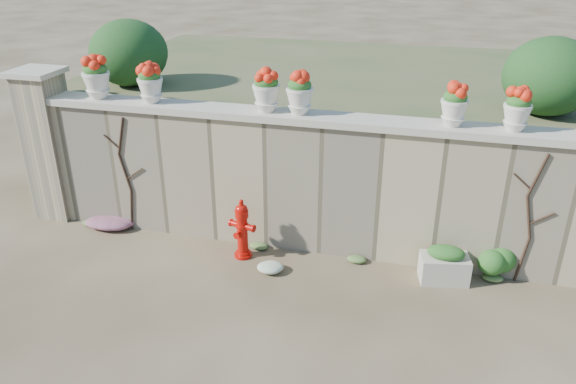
# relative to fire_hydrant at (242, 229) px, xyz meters

# --- Properties ---
(ground) EXTENTS (80.00, 80.00, 0.00)m
(ground) POSITION_rel_fire_hydrant_xyz_m (0.67, -1.24, -0.47)
(ground) COLOR #473723
(ground) RESTS_ON ground
(stone_wall) EXTENTS (8.00, 0.40, 2.00)m
(stone_wall) POSITION_rel_fire_hydrant_xyz_m (0.67, 0.56, 0.53)
(stone_wall) COLOR tan
(stone_wall) RESTS_ON ground
(wall_cap) EXTENTS (8.10, 0.52, 0.10)m
(wall_cap) POSITION_rel_fire_hydrant_xyz_m (0.67, 0.56, 1.58)
(wall_cap) COLOR #BDB5A0
(wall_cap) RESTS_ON stone_wall
(gate_pillar) EXTENTS (0.72, 0.72, 2.48)m
(gate_pillar) POSITION_rel_fire_hydrant_xyz_m (-3.48, 0.56, 0.79)
(gate_pillar) COLOR tan
(gate_pillar) RESTS_ON ground
(raised_fill) EXTENTS (9.00, 6.00, 2.00)m
(raised_fill) POSITION_rel_fire_hydrant_xyz_m (0.67, 3.76, 0.53)
(raised_fill) COLOR #384C23
(raised_fill) RESTS_ON ground
(back_shrub_left) EXTENTS (1.30, 1.30, 1.10)m
(back_shrub_left) POSITION_rel_fire_hydrant_xyz_m (-2.53, 1.76, 2.08)
(back_shrub_left) COLOR #143814
(back_shrub_left) RESTS_ON raised_fill
(back_shrub_right) EXTENTS (1.30, 1.30, 1.10)m
(back_shrub_right) POSITION_rel_fire_hydrant_xyz_m (4.07, 1.76, 2.08)
(back_shrub_right) COLOR #143814
(back_shrub_right) RESTS_ON raised_fill
(vine_left) EXTENTS (0.60, 0.04, 1.91)m
(vine_left) POSITION_rel_fire_hydrant_xyz_m (-2.01, 0.34, 0.52)
(vine_left) COLOR black
(vine_left) RESTS_ON ground
(vine_right) EXTENTS (0.60, 0.04, 1.91)m
(vine_right) POSITION_rel_fire_hydrant_xyz_m (3.89, 0.34, 0.52)
(vine_right) COLOR black
(vine_right) RESTS_ON ground
(fire_hydrant) EXTENTS (0.41, 0.29, 0.93)m
(fire_hydrant) POSITION_rel_fire_hydrant_xyz_m (0.00, 0.00, 0.00)
(fire_hydrant) COLOR #B30D06
(fire_hydrant) RESTS_ON ground
(planter_box) EXTENTS (0.71, 0.50, 0.54)m
(planter_box) POSITION_rel_fire_hydrant_xyz_m (2.90, 0.10, -0.22)
(planter_box) COLOR #BDB5A0
(planter_box) RESTS_ON ground
(green_shrub) EXTENTS (0.66, 0.60, 0.63)m
(green_shrub) POSITION_rel_fire_hydrant_xyz_m (3.59, 0.31, -0.15)
(green_shrub) COLOR #1E5119
(green_shrub) RESTS_ON ground
(magenta_clump) EXTENTS (0.83, 0.55, 0.22)m
(magenta_clump) POSITION_rel_fire_hydrant_xyz_m (-2.38, 0.31, -0.36)
(magenta_clump) COLOR #B52485
(magenta_clump) RESTS_ON ground
(white_flowers) EXTENTS (0.48, 0.38, 0.17)m
(white_flowers) POSITION_rel_fire_hydrant_xyz_m (0.48, -0.29, -0.38)
(white_flowers) COLOR white
(white_flowers) RESTS_ON ground
(urn_pot_0) EXTENTS (0.41, 0.41, 0.64)m
(urn_pot_0) POSITION_rel_fire_hydrant_xyz_m (-2.43, 0.56, 1.95)
(urn_pot_0) COLOR beige
(urn_pot_0) RESTS_ON wall_cap
(urn_pot_1) EXTENTS (0.37, 0.37, 0.58)m
(urn_pot_1) POSITION_rel_fire_hydrant_xyz_m (-1.54, 0.56, 1.92)
(urn_pot_1) COLOR beige
(urn_pot_1) RESTS_ON wall_cap
(urn_pot_2) EXTENTS (0.39, 0.39, 0.61)m
(urn_pot_2) POSITION_rel_fire_hydrant_xyz_m (0.23, 0.56, 1.93)
(urn_pot_2) COLOR beige
(urn_pot_2) RESTS_ON wall_cap
(urn_pot_3) EXTENTS (0.38, 0.38, 0.59)m
(urn_pot_3) POSITION_rel_fire_hydrant_xyz_m (0.71, 0.56, 1.92)
(urn_pot_3) COLOR beige
(urn_pot_3) RESTS_ON wall_cap
(urn_pot_4) EXTENTS (0.36, 0.36, 0.56)m
(urn_pot_4) POSITION_rel_fire_hydrant_xyz_m (2.77, 0.56, 1.91)
(urn_pot_4) COLOR beige
(urn_pot_4) RESTS_ON wall_cap
(urn_pot_5) EXTENTS (0.35, 0.35, 0.55)m
(urn_pot_5) POSITION_rel_fire_hydrant_xyz_m (3.54, 0.56, 1.90)
(urn_pot_5) COLOR beige
(urn_pot_5) RESTS_ON wall_cap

